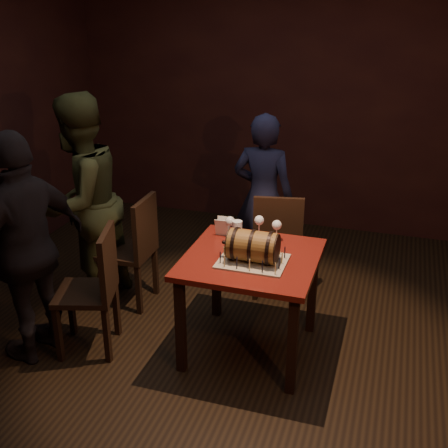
# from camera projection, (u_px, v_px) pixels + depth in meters

# --- Properties ---
(room_shell) EXTENTS (5.04, 5.04, 2.80)m
(room_shell) POSITION_uv_depth(u_px,v_px,m) (236.00, 164.00, 3.60)
(room_shell) COLOR black
(room_shell) RESTS_ON ground
(pub_table) EXTENTS (0.90, 0.90, 0.75)m
(pub_table) POSITION_uv_depth(u_px,v_px,m) (251.00, 271.00, 3.87)
(pub_table) COLOR #4D100C
(pub_table) RESTS_ON ground
(cake_board) EXTENTS (0.45, 0.35, 0.01)m
(cake_board) POSITION_uv_depth(u_px,v_px,m) (253.00, 261.00, 3.75)
(cake_board) COLOR gray
(cake_board) RESTS_ON pub_table
(barrel_cake) EXTENTS (0.38, 0.23, 0.23)m
(barrel_cake) POSITION_uv_depth(u_px,v_px,m) (253.00, 246.00, 3.71)
(barrel_cake) COLOR brown
(barrel_cake) RESTS_ON cake_board
(birthday_candles) EXTENTS (0.40, 0.30, 0.09)m
(birthday_candles) POSITION_uv_depth(u_px,v_px,m) (253.00, 255.00, 3.73)
(birthday_candles) COLOR #F0E590
(birthday_candles) RESTS_ON cake_board
(wine_glass_left) EXTENTS (0.07, 0.07, 0.16)m
(wine_glass_left) POSITION_uv_depth(u_px,v_px,m) (230.00, 222.00, 4.09)
(wine_glass_left) COLOR silver
(wine_glass_left) RESTS_ON pub_table
(wine_glass_mid) EXTENTS (0.07, 0.07, 0.16)m
(wine_glass_mid) POSITION_uv_depth(u_px,v_px,m) (259.00, 221.00, 4.11)
(wine_glass_mid) COLOR silver
(wine_glass_mid) RESTS_ON pub_table
(wine_glass_right) EXTENTS (0.07, 0.07, 0.16)m
(wine_glass_right) POSITION_uv_depth(u_px,v_px,m) (277.00, 226.00, 4.03)
(wine_glass_right) COLOR silver
(wine_glass_right) RESTS_ON pub_table
(pint_of_ale) EXTENTS (0.07, 0.07, 0.15)m
(pint_of_ale) POSITION_uv_depth(u_px,v_px,m) (237.00, 231.00, 4.06)
(pint_of_ale) COLOR silver
(pint_of_ale) RESTS_ON pub_table
(menu_card) EXTENTS (0.10, 0.05, 0.13)m
(menu_card) POSITION_uv_depth(u_px,v_px,m) (223.00, 227.00, 4.15)
(menu_card) COLOR white
(menu_card) RESTS_ON pub_table
(chair_back) EXTENTS (0.47, 0.47, 0.93)m
(chair_back) POSITION_uv_depth(u_px,v_px,m) (278.00, 240.00, 4.64)
(chair_back) COLOR black
(chair_back) RESTS_ON ground
(chair_left_rear) EXTENTS (0.41, 0.41, 0.93)m
(chair_left_rear) POSITION_uv_depth(u_px,v_px,m) (135.00, 245.00, 4.54)
(chair_left_rear) COLOR black
(chair_left_rear) RESTS_ON ground
(chair_left_front) EXTENTS (0.50, 0.50, 0.93)m
(chair_left_front) POSITION_uv_depth(u_px,v_px,m) (96.00, 284.00, 3.94)
(chair_left_front) COLOR black
(chair_left_front) RESTS_ON ground
(person_back) EXTENTS (0.56, 0.38, 1.49)m
(person_back) POSITION_uv_depth(u_px,v_px,m) (263.00, 197.00, 4.94)
(person_back) COLOR #1C1D38
(person_back) RESTS_ON ground
(person_left_rear) EXTENTS (0.81, 0.95, 1.73)m
(person_left_rear) POSITION_uv_depth(u_px,v_px,m) (81.00, 202.00, 4.48)
(person_left_rear) COLOR #424422
(person_left_rear) RESTS_ON ground
(person_left_front) EXTENTS (0.62, 1.03, 1.63)m
(person_left_front) POSITION_uv_depth(u_px,v_px,m) (28.00, 249.00, 3.79)
(person_left_front) COLOR black
(person_left_front) RESTS_ON ground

